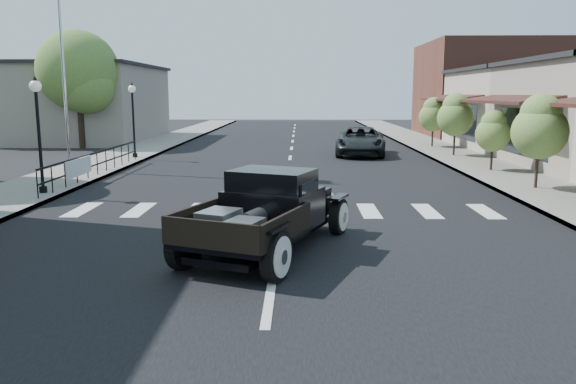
{
  "coord_description": "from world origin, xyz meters",
  "views": [
    {
      "loc": [
        0.46,
        -11.23,
        3.22
      ],
      "look_at": [
        0.21,
        1.42,
        1.0
      ],
      "focal_mm": 35.0,
      "sensor_mm": 36.0,
      "label": 1
    }
  ],
  "objects": [
    {
      "name": "second_car",
      "position": [
        3.7,
        18.41,
        0.74
      ],
      "size": [
        3.06,
        5.59,
        1.48
      ],
      "primitive_type": "imported",
      "rotation": [
        0.0,
        0.0,
        -0.11
      ],
      "color": "black",
      "rests_on": "ground"
    },
    {
      "name": "storefront_far",
      "position": [
        15.0,
        22.0,
        2.25
      ],
      "size": [
        10.0,
        9.0,
        4.5
      ],
      "primitive_type": "cube",
      "color": "beige",
      "rests_on": "ground"
    },
    {
      "name": "lamp_post_c",
      "position": [
        -7.6,
        16.0,
        1.95
      ],
      "size": [
        0.36,
        0.36,
        3.6
      ],
      "primitive_type": null,
      "color": "black",
      "rests_on": "sidewalk_left"
    },
    {
      "name": "road",
      "position": [
        0.0,
        15.0,
        0.01
      ],
      "size": [
        14.0,
        80.0,
        0.02
      ],
      "primitive_type": "cube",
      "color": "black",
      "rests_on": "ground"
    },
    {
      "name": "small_tree_d",
      "position": [
        8.3,
        17.3,
        1.65
      ],
      "size": [
        1.8,
        1.8,
        3.01
      ],
      "primitive_type": null,
      "color": "olive",
      "rests_on": "sidewalk_right"
    },
    {
      "name": "road_markings",
      "position": [
        0.0,
        10.0,
        0.0
      ],
      "size": [
        12.0,
        60.0,
        0.06
      ],
      "primitive_type": null,
      "color": "silver",
      "rests_on": "ground"
    },
    {
      "name": "far_building_right",
      "position": [
        15.5,
        32.0,
        3.5
      ],
      "size": [
        11.0,
        10.0,
        7.0
      ],
      "primitive_type": "cube",
      "color": "brown",
      "rests_on": "ground"
    },
    {
      "name": "small_tree_c",
      "position": [
        8.3,
        11.66,
        1.32
      ],
      "size": [
        1.4,
        1.4,
        2.33
      ],
      "primitive_type": null,
      "color": "olive",
      "rests_on": "sidewalk_right"
    },
    {
      "name": "small_tree_e",
      "position": [
        8.3,
        22.0,
        1.53
      ],
      "size": [
        1.66,
        1.66,
        2.77
      ],
      "primitive_type": null,
      "color": "olive",
      "rests_on": "sidewalk_right"
    },
    {
      "name": "sidewalk_left",
      "position": [
        -8.5,
        15.0,
        0.07
      ],
      "size": [
        3.0,
        80.0,
        0.15
      ],
      "primitive_type": "cube",
      "color": "gray",
      "rests_on": "ground"
    },
    {
      "name": "small_tree_b",
      "position": [
        8.3,
        7.27,
        1.63
      ],
      "size": [
        1.78,
        1.78,
        2.97
      ],
      "primitive_type": null,
      "color": "olive",
      "rests_on": "sidewalk_right"
    },
    {
      "name": "lamp_post_b",
      "position": [
        -7.6,
        6.0,
        1.95
      ],
      "size": [
        0.36,
        0.36,
        3.6
      ],
      "primitive_type": null,
      "color": "black",
      "rests_on": "sidewalk_left"
    },
    {
      "name": "big_tree_far",
      "position": [
        -12.5,
        22.0,
        3.45
      ],
      "size": [
        4.69,
        4.69,
        6.9
      ],
      "primitive_type": null,
      "color": "#527231",
      "rests_on": "ground"
    },
    {
      "name": "flagpole",
      "position": [
        -9.2,
        12.0,
        6.24
      ],
      "size": [
        0.12,
        0.12,
        12.18
      ],
      "primitive_type": "cylinder",
      "color": "silver",
      "rests_on": "sidewalk_left"
    },
    {
      "name": "low_building_left",
      "position": [
        -15.0,
        28.0,
        2.5
      ],
      "size": [
        10.0,
        12.0,
        5.0
      ],
      "primitive_type": "cube",
      "color": "gray",
      "rests_on": "ground"
    },
    {
      "name": "sidewalk_right",
      "position": [
        8.5,
        15.0,
        0.07
      ],
      "size": [
        3.0,
        80.0,
        0.15
      ],
      "primitive_type": "cube",
      "color": "gray",
      "rests_on": "ground"
    },
    {
      "name": "ground",
      "position": [
        0.0,
        0.0,
        0.0
      ],
      "size": [
        120.0,
        120.0,
        0.0
      ],
      "primitive_type": "plane",
      "color": "black",
      "rests_on": "ground"
    },
    {
      "name": "banner",
      "position": [
        -7.22,
        8.0,
        0.45
      ],
      "size": [
        0.04,
        2.2,
        0.6
      ],
      "primitive_type": null,
      "color": "silver",
      "rests_on": "sidewalk_left"
    },
    {
      "name": "hotrod_pickup",
      "position": [
        -0.17,
        0.01,
        0.86
      ],
      "size": [
        3.98,
        5.45,
        1.72
      ],
      "primitive_type": null,
      "rotation": [
        0.0,
        0.0,
        -0.38
      ],
      "color": "black",
      "rests_on": "ground"
    },
    {
      "name": "railing",
      "position": [
        -7.3,
        10.0,
        0.65
      ],
      "size": [
        0.08,
        10.0,
        1.0
      ],
      "primitive_type": null,
      "color": "black",
      "rests_on": "sidewalk_left"
    }
  ]
}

